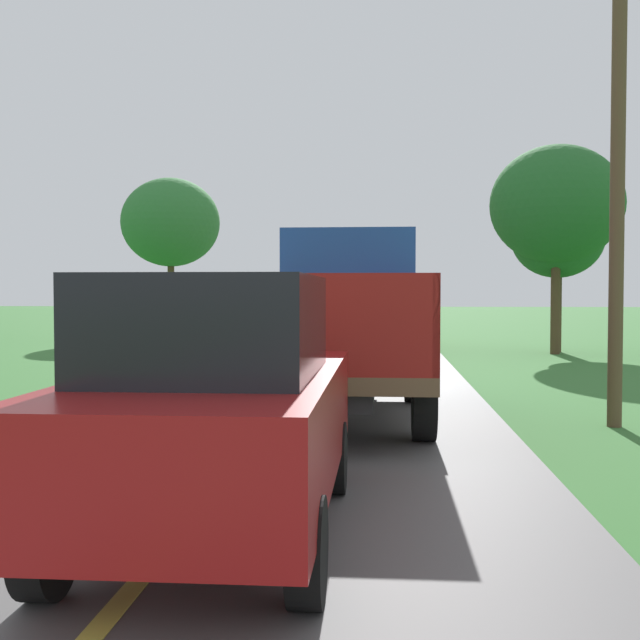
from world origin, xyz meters
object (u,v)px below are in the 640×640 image
Objects in this scene: banana_truck_near at (346,318)px; following_car at (218,403)px; roadside_tree_far_left at (171,223)px; banana_truck_far at (359,304)px; roadside_tree_mid_right at (558,237)px; utility_pole_roadside at (618,131)px; roadside_tree_near_left at (556,205)px.

following_car is at bearing -95.59° from banana_truck_near.
roadside_tree_far_left is at bearing 112.31° from banana_truck_near.
banana_truck_far is 0.88× the size of roadside_tree_far_left.
roadside_tree_mid_right is at bearing -27.36° from roadside_tree_far_left.
banana_truck_far is at bearing 88.98° from following_car.
banana_truck_far is 10.17m from roadside_tree_far_left.
utility_pole_roadside is 13.90m from roadside_tree_mid_right.
roadside_tree_mid_right is at bearing 71.13° from following_car.
roadside_tree_mid_right reaches higher than banana_truck_near.
banana_truck_far reaches higher than following_car.
roadside_tree_far_left is (-12.09, 21.10, 0.68)m from utility_pole_roadside.
banana_truck_near is 6.48m from following_car.
utility_pole_roadside is 1.55× the size of roadside_tree_mid_right.
roadside_tree_near_left is at bearing 64.59° from banana_truck_near.
banana_truck_far is 0.77× the size of utility_pole_roadside.
utility_pole_roadside is 7.72m from following_car.
roadside_tree_near_left is (6.00, -2.88, 3.03)m from banana_truck_far.
utility_pole_roadside is 1.21× the size of roadside_tree_near_left.
utility_pole_roadside is 1.85× the size of following_car.
roadside_tree_near_left is at bearing 71.01° from following_car.
roadside_tree_near_left is 19.90m from following_car.
roadside_tree_far_left is (-14.05, 8.14, 0.28)m from roadside_tree_near_left.
roadside_tree_far_left is (-14.27, 7.38, 1.19)m from roadside_tree_mid_right.
utility_pole_roadside is at bearing 51.56° from following_car.
banana_truck_far is at bearing 104.30° from utility_pole_roadside.
roadside_tree_near_left is (5.75, 12.10, 3.02)m from banana_truck_near.
utility_pole_roadside reaches higher than banana_truck_near.
banana_truck_near is at bearing -67.69° from roadside_tree_far_left.
banana_truck_far is (-0.25, 14.98, -0.01)m from banana_truck_near.
utility_pole_roadside reaches higher than roadside_tree_far_left.
banana_truck_far is 7.31m from roadside_tree_near_left.
roadside_tree_near_left reaches higher than banana_truck_near.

